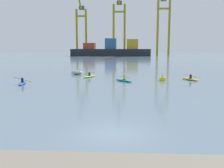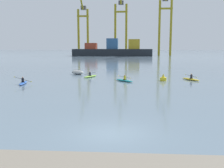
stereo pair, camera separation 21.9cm
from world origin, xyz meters
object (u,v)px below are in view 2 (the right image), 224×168
at_px(container_barge, 113,50).
at_px(kayak_yellow, 191,79).
at_px(gantry_crane_west, 83,24).
at_px(gantry_crane_east_mid, 166,19).
at_px(kayak_lime, 90,76).
at_px(capsized_dinghy, 78,72).
at_px(gantry_crane_west_mid, 121,21).
at_px(kayak_blue, 23,83).
at_px(channel_buoy, 163,78).
at_px(kayak_teal, 124,80).

distance_m(container_barge, kayak_yellow, 99.81).
distance_m(gantry_crane_west, gantry_crane_east_mid, 44.88).
bearing_deg(kayak_lime, capsized_dinghy, 124.60).
xyz_separation_m(container_barge, kayak_yellow, (17.02, -98.31, -2.72)).
bearing_deg(gantry_crane_west, kayak_yellow, -72.29).
relative_size(capsized_dinghy, kayak_yellow, 0.85).
bearing_deg(container_barge, kayak_lime, -88.60).
height_order(gantry_crane_west, gantry_crane_west_mid, gantry_crane_west_mid).
bearing_deg(kayak_blue, kayak_yellow, 13.62).
height_order(container_barge, gantry_crane_west, gantry_crane_west).
bearing_deg(capsized_dinghy, kayak_yellow, -20.95).
height_order(gantry_crane_west_mid, kayak_yellow, gantry_crane_west_mid).
bearing_deg(container_barge, gantry_crane_west_mid, 72.83).
distance_m(channel_buoy, kayak_teal, 5.48).
xyz_separation_m(container_barge, gantry_crane_west, (-17.34, 9.26, 14.37)).
bearing_deg(kayak_blue, kayak_lime, 47.28).
height_order(gantry_crane_west_mid, channel_buoy, gantry_crane_west_mid).
relative_size(container_barge, capsized_dinghy, 14.58).
height_order(gantry_crane_west_mid, kayak_lime, gantry_crane_west_mid).
bearing_deg(capsized_dinghy, kayak_teal, -46.79).
relative_size(channel_buoy, kayak_blue, 0.29).
relative_size(gantry_crane_east_mid, kayak_lime, 11.22).
xyz_separation_m(container_barge, kayak_lime, (2.33, -95.68, -2.72)).
bearing_deg(gantry_crane_west, gantry_crane_west_mid, 5.59).
height_order(capsized_dinghy, channel_buoy, channel_buoy).
bearing_deg(capsized_dinghy, gantry_crane_west_mid, 87.79).
distance_m(gantry_crane_east_mid, channel_buoy, 109.19).
bearing_deg(kayak_lime, kayak_teal, -40.78).
xyz_separation_m(container_barge, capsized_dinghy, (-0.47, -91.62, -2.54)).
distance_m(kayak_yellow, kayak_lime, 14.92).
xyz_separation_m(channel_buoy, kayak_lime, (-10.72, 3.54, -0.19)).
bearing_deg(channel_buoy, kayak_blue, -166.23).
bearing_deg(kayak_blue, gantry_crane_west, 96.22).
xyz_separation_m(gantry_crane_west, kayak_teal, (25.02, -109.56, -17.09)).
xyz_separation_m(gantry_crane_west_mid, capsized_dinghy, (-3.97, -102.92, -18.65)).
relative_size(gantry_crane_west, channel_buoy, 35.80).
height_order(channel_buoy, kayak_yellow, channel_buoy).
bearing_deg(kayak_lime, kayak_yellow, -10.15).
xyz_separation_m(gantry_crane_west, kayak_yellow, (34.36, -107.58, -17.09)).
distance_m(capsized_dinghy, channel_buoy, 15.51).
bearing_deg(gantry_crane_west, kayak_blue, -83.78).
bearing_deg(kayak_lime, gantry_crane_west, 100.62).
height_order(kayak_yellow, kayak_lime, same).
height_order(container_barge, gantry_crane_east_mid, gantry_crane_east_mid).
distance_m(channel_buoy, kayak_lime, 11.29).
bearing_deg(kayak_teal, capsized_dinghy, 133.21).
bearing_deg(kayak_blue, gantry_crane_west_mid, 85.76).
bearing_deg(kayak_blue, container_barge, 87.22).
xyz_separation_m(kayak_blue, kayak_yellow, (22.05, 5.34, 0.00)).
relative_size(gantry_crane_west, kayak_blue, 10.37).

